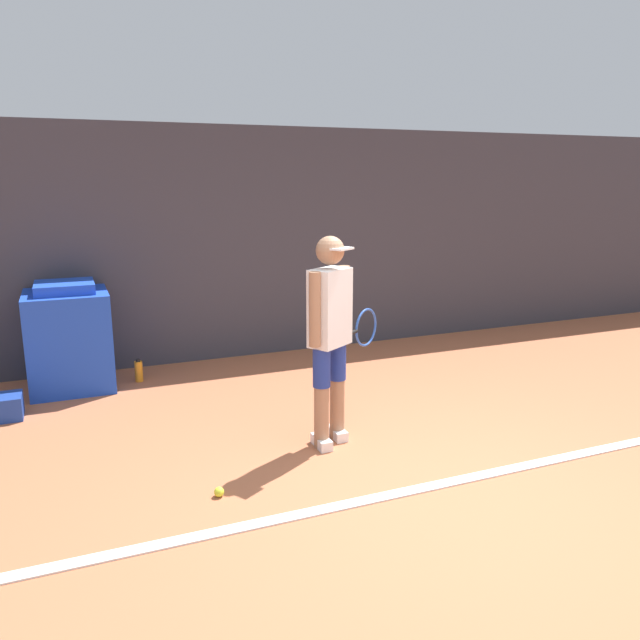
{
  "coord_description": "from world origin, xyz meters",
  "views": [
    {
      "loc": [
        -2.21,
        -3.2,
        2.1
      ],
      "look_at": [
        -0.34,
        1.32,
        0.98
      ],
      "focal_mm": 35.0,
      "sensor_mm": 36.0,
      "label": 1
    }
  ],
  "objects": [
    {
      "name": "covered_chair",
      "position": [
        -2.23,
        3.38,
        0.52
      ],
      "size": [
        0.79,
        0.79,
        1.09
      ],
      "color": "blue",
      "rests_on": "ground_plane"
    },
    {
      "name": "ground_plane",
      "position": [
        0.0,
        0.0,
        0.0
      ],
      "size": [
        24.0,
        24.0,
        0.0
      ],
      "primitive_type": "plane",
      "color": "#B76642"
    },
    {
      "name": "back_wall",
      "position": [
        0.0,
        3.87,
        1.34
      ],
      "size": [
        24.0,
        0.1,
        2.67
      ],
      "color": "#383842",
      "rests_on": "ground_plane"
    },
    {
      "name": "tennis_ball",
      "position": [
        -1.37,
        0.59,
        0.03
      ],
      "size": [
        0.07,
        0.07,
        0.07
      ],
      "color": "#D1E533",
      "rests_on": "ground_plane"
    },
    {
      "name": "tennis_player",
      "position": [
        -0.33,
        1.13,
        0.93
      ],
      "size": [
        0.82,
        0.57,
        1.67
      ],
      "rotation": [
        0.0,
        0.0,
        0.56
      ],
      "color": "#A37556",
      "rests_on": "ground_plane"
    },
    {
      "name": "water_bottle",
      "position": [
        -1.58,
        3.31,
        0.11
      ],
      "size": [
        0.08,
        0.08,
        0.24
      ],
      "color": "orange",
      "rests_on": "ground_plane"
    },
    {
      "name": "court_baseline",
      "position": [
        0.0,
        0.16,
        0.01
      ],
      "size": [
        21.6,
        0.1,
        0.01
      ],
      "color": "white",
      "rests_on": "ground_plane"
    }
  ]
}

